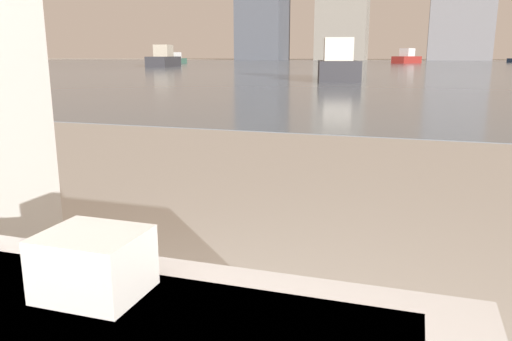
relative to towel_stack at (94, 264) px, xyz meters
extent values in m
cube|color=white|center=(0.00, 0.00, -0.06)|extent=(0.24, 0.21, 0.04)
cube|color=white|center=(0.00, 0.00, -0.02)|extent=(0.24, 0.21, 0.04)
cube|color=white|center=(0.00, 0.00, 0.02)|extent=(0.24, 0.21, 0.04)
cube|color=white|center=(0.00, 0.00, 0.06)|extent=(0.24, 0.21, 0.04)
cube|color=slate|center=(0.03, 61.23, -0.64)|extent=(180.00, 110.00, 0.01)
cube|color=#2D2D33|center=(-23.39, 44.15, -0.14)|extent=(2.94, 5.90, 0.99)
cube|color=#B2A893|center=(-23.39, 44.15, 0.91)|extent=(1.77, 2.34, 1.13)
cube|color=#335647|center=(-31.38, 62.56, -0.29)|extent=(1.48, 4.04, 0.70)
cube|color=silver|center=(-31.38, 62.56, 0.47)|extent=(1.04, 1.53, 0.80)
cube|color=maroon|center=(-1.10, 73.38, -0.16)|extent=(3.99, 5.74, 0.95)
cube|color=silver|center=(-1.10, 73.38, 0.86)|extent=(2.10, 2.43, 1.09)
cube|color=#2D2D33|center=(-2.88, 22.44, -0.19)|extent=(2.72, 5.30, 0.88)
cube|color=silver|center=(-2.88, 22.44, 0.75)|extent=(1.62, 2.11, 1.01)
camera|label=1|loc=(0.73, -0.96, 0.50)|focal=35.00mm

